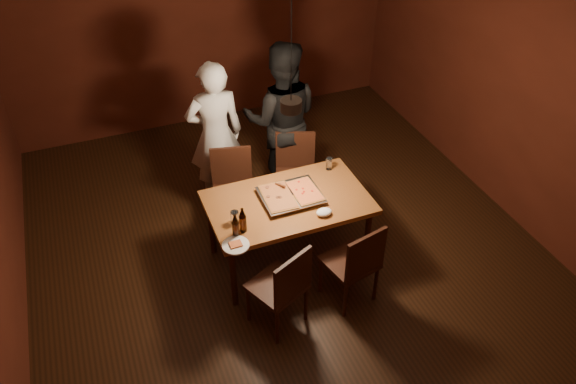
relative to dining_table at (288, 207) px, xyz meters
name	(u,v)px	position (x,y,z in m)	size (l,w,h in m)	color
room_shell	(291,141)	(0.02, -0.01, 0.72)	(6.00, 6.00, 6.00)	#331B0E
dining_table	(288,207)	(0.00, 0.00, 0.00)	(1.50, 0.90, 0.75)	#985626
chair_far_left	(233,182)	(-0.33, 0.73, -0.14)	(0.51, 0.51, 0.49)	#38190F
chair_far_right	(295,166)	(0.39, 0.76, -0.14)	(0.54, 0.54, 0.49)	#38190F
chair_near_left	(284,283)	(-0.34, -0.76, -0.14)	(0.56, 0.56, 0.49)	#38190F
chair_near_right	(357,259)	(0.36, -0.74, -0.14)	(0.50, 0.50, 0.49)	#38190F
pizza_tray	(291,196)	(0.04, 0.02, 0.10)	(0.55, 0.45, 0.05)	silver
pizza_meat	(278,197)	(-0.09, 0.02, 0.13)	(0.27, 0.43, 0.02)	maroon
pizza_cheese	(305,191)	(0.17, 0.01, 0.13)	(0.25, 0.39, 0.02)	gold
spatula	(290,192)	(0.03, 0.04, 0.14)	(0.09, 0.24, 0.04)	silver
beer_bottle_a	(235,226)	(-0.59, -0.28, 0.19)	(0.06, 0.06, 0.23)	black
beer_bottle_b	(243,220)	(-0.52, -0.24, 0.20)	(0.06, 0.06, 0.25)	black
water_glass_left	(235,217)	(-0.55, -0.12, 0.13)	(0.08, 0.08, 0.12)	silver
water_glass_right	(329,164)	(0.56, 0.31, 0.14)	(0.06, 0.06, 0.13)	silver
plate_slice	(236,245)	(-0.63, -0.41, 0.08)	(0.23, 0.23, 0.03)	white
napkin	(324,212)	(0.23, -0.31, 0.10)	(0.15, 0.11, 0.06)	white
diner_white	(216,135)	(-0.35, 1.21, 0.16)	(0.61, 0.40, 1.67)	silver
diner_dark	(282,119)	(0.39, 1.17, 0.21)	(0.86, 0.67, 1.78)	black
pendant_lamp	(291,104)	(0.02, -0.01, 1.08)	(0.18, 0.18, 1.10)	black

